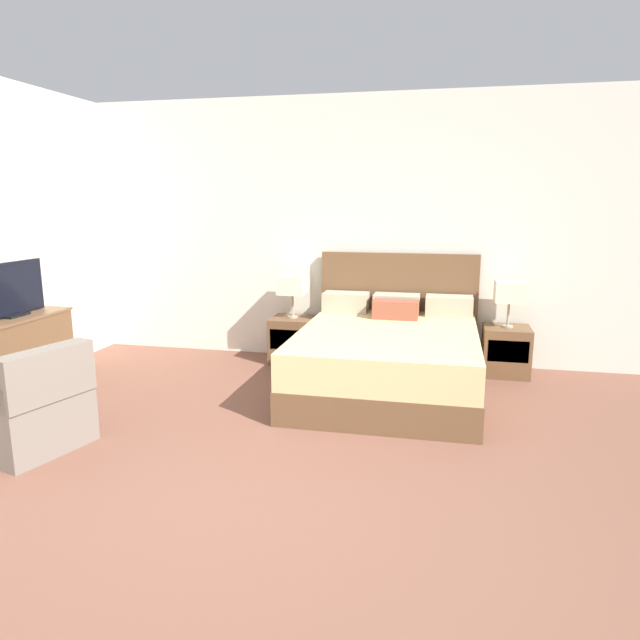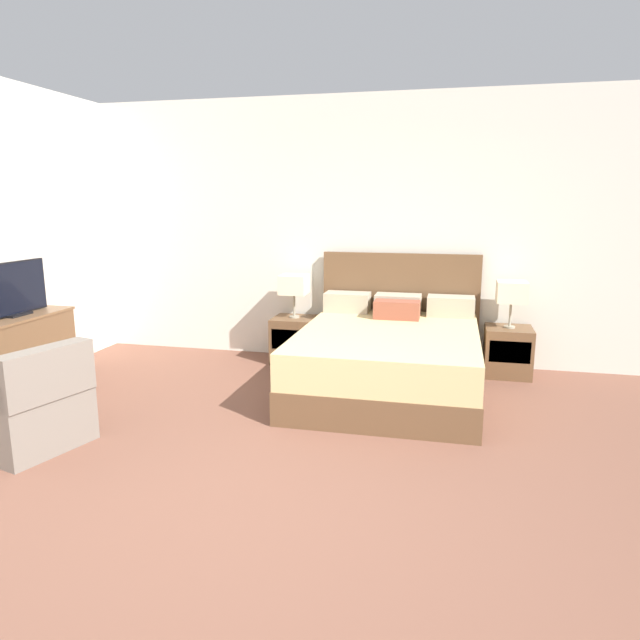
{
  "view_description": "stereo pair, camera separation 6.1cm",
  "coord_description": "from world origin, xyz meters",
  "px_view_note": "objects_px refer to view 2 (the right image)",
  "views": [
    {
      "loc": [
        0.95,
        -2.7,
        1.73
      ],
      "look_at": [
        -0.06,
        1.89,
        0.75
      ],
      "focal_mm": 32.0,
      "sensor_mm": 36.0,
      "label": 1
    },
    {
      "loc": [
        1.01,
        -2.69,
        1.73
      ],
      "look_at": [
        -0.06,
        1.89,
        0.75
      ],
      "focal_mm": 32.0,
      "sensor_mm": 36.0,
      "label": 2
    }
  ],
  "objects_px": {
    "nightstand_left": "(295,339)",
    "table_lamp_right": "(512,292)",
    "dresser": "(11,357)",
    "armchair_by_window": "(29,409)",
    "bed": "(389,356)",
    "nightstand_right": "(508,351)",
    "tv": "(12,290)",
    "table_lamp_left": "(294,285)"
  },
  "relations": [
    {
      "from": "nightstand_left",
      "to": "table_lamp_right",
      "type": "bearing_deg",
      "value": 0.04
    },
    {
      "from": "nightstand_left",
      "to": "dresser",
      "type": "relative_size",
      "value": 0.4
    },
    {
      "from": "dresser",
      "to": "armchair_by_window",
      "type": "height_order",
      "value": "armchair_by_window"
    },
    {
      "from": "bed",
      "to": "table_lamp_right",
      "type": "height_order",
      "value": "bed"
    },
    {
      "from": "table_lamp_right",
      "to": "armchair_by_window",
      "type": "bearing_deg",
      "value": -143.29
    },
    {
      "from": "nightstand_right",
      "to": "tv",
      "type": "height_order",
      "value": "tv"
    },
    {
      "from": "table_lamp_right",
      "to": "tv",
      "type": "bearing_deg",
      "value": -159.6
    },
    {
      "from": "nightstand_right",
      "to": "tv",
      "type": "distance_m",
      "value": 4.71
    },
    {
      "from": "bed",
      "to": "dresser",
      "type": "xyz_separation_m",
      "value": [
        -3.25,
        -0.98,
        0.06
      ]
    },
    {
      "from": "bed",
      "to": "tv",
      "type": "relative_size",
      "value": 2.63
    },
    {
      "from": "bed",
      "to": "table_lamp_left",
      "type": "relative_size",
      "value": 4.48
    },
    {
      "from": "nightstand_left",
      "to": "dresser",
      "type": "distance_m",
      "value": 2.74
    },
    {
      "from": "armchair_by_window",
      "to": "nightstand_left",
      "type": "bearing_deg",
      "value": 64.48
    },
    {
      "from": "nightstand_left",
      "to": "nightstand_right",
      "type": "xyz_separation_m",
      "value": [
        2.24,
        0.0,
        0.0
      ]
    },
    {
      "from": "nightstand_right",
      "to": "armchair_by_window",
      "type": "relative_size",
      "value": 0.58
    },
    {
      "from": "nightstand_right",
      "to": "tv",
      "type": "relative_size",
      "value": 0.62
    },
    {
      "from": "table_lamp_right",
      "to": "dresser",
      "type": "relative_size",
      "value": 0.38
    },
    {
      "from": "table_lamp_right",
      "to": "dresser",
      "type": "bearing_deg",
      "value": -158.5
    },
    {
      "from": "dresser",
      "to": "nightstand_left",
      "type": "bearing_deg",
      "value": 38.89
    },
    {
      "from": "nightstand_right",
      "to": "dresser",
      "type": "distance_m",
      "value": 4.69
    },
    {
      "from": "table_lamp_right",
      "to": "armchair_by_window",
      "type": "height_order",
      "value": "table_lamp_right"
    },
    {
      "from": "table_lamp_left",
      "to": "dresser",
      "type": "bearing_deg",
      "value": -141.08
    },
    {
      "from": "tv",
      "to": "nightstand_right",
      "type": "bearing_deg",
      "value": 20.39
    },
    {
      "from": "nightstand_left",
      "to": "nightstand_right",
      "type": "height_order",
      "value": "same"
    },
    {
      "from": "table_lamp_right",
      "to": "nightstand_left",
      "type": "bearing_deg",
      "value": -179.96
    },
    {
      "from": "table_lamp_left",
      "to": "dresser",
      "type": "relative_size",
      "value": 0.38
    },
    {
      "from": "table_lamp_left",
      "to": "dresser",
      "type": "height_order",
      "value": "table_lamp_left"
    },
    {
      "from": "tv",
      "to": "armchair_by_window",
      "type": "xyz_separation_m",
      "value": [
        0.89,
        -0.96,
        -0.68
      ]
    },
    {
      "from": "dresser",
      "to": "armchair_by_window",
      "type": "relative_size",
      "value": 1.46
    },
    {
      "from": "nightstand_right",
      "to": "table_lamp_right",
      "type": "height_order",
      "value": "table_lamp_right"
    },
    {
      "from": "nightstand_right",
      "to": "table_lamp_right",
      "type": "bearing_deg",
      "value": 90.0
    },
    {
      "from": "nightstand_left",
      "to": "table_lamp_left",
      "type": "bearing_deg",
      "value": 90.0
    },
    {
      "from": "nightstand_left",
      "to": "table_lamp_left",
      "type": "distance_m",
      "value": 0.6
    },
    {
      "from": "bed",
      "to": "nightstand_right",
      "type": "height_order",
      "value": "bed"
    },
    {
      "from": "armchair_by_window",
      "to": "tv",
      "type": "bearing_deg",
      "value": 132.77
    },
    {
      "from": "tv",
      "to": "armchair_by_window",
      "type": "relative_size",
      "value": 0.94
    },
    {
      "from": "nightstand_right",
      "to": "table_lamp_left",
      "type": "height_order",
      "value": "table_lamp_left"
    },
    {
      "from": "nightstand_left",
      "to": "nightstand_right",
      "type": "distance_m",
      "value": 2.24
    },
    {
      "from": "bed",
      "to": "nightstand_left",
      "type": "xyz_separation_m",
      "value": [
        -1.12,
        0.74,
        -0.08
      ]
    },
    {
      "from": "bed",
      "to": "table_lamp_left",
      "type": "height_order",
      "value": "bed"
    },
    {
      "from": "nightstand_left",
      "to": "dresser",
      "type": "bearing_deg",
      "value": -141.11
    },
    {
      "from": "dresser",
      "to": "tv",
      "type": "bearing_deg",
      "value": 88.51
    }
  ]
}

